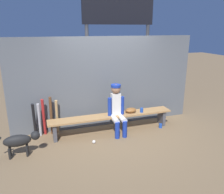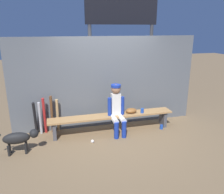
{
  "view_description": "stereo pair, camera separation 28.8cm",
  "coord_description": "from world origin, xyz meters",
  "px_view_note": "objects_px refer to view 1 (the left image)",
  "views": [
    {
      "loc": [
        -1.62,
        -4.84,
        2.44
      ],
      "look_at": [
        0.0,
        0.0,
        0.89
      ],
      "focal_mm": 36.39,
      "sensor_mm": 36.0,
      "label": 1
    },
    {
      "loc": [
        -1.35,
        -4.93,
        2.44
      ],
      "look_at": [
        0.0,
        0.0,
        0.89
      ],
      "focal_mm": 36.39,
      "sensor_mm": 36.0,
      "label": 2
    }
  ],
  "objects_px": {
    "bat_aluminum_silver": "(39,120)",
    "player_seated": "(117,108)",
    "baseball_glove": "(131,110)",
    "dog": "(20,141)",
    "scoreboard": "(120,20)",
    "bat_wood_tan": "(57,117)",
    "baseball": "(94,142)",
    "cup_on_bench": "(142,110)",
    "cup_on_ground": "(160,126)",
    "bat_wood_dark": "(51,116)",
    "dugout_bench": "(112,118)",
    "bat_aluminum_red": "(44,117)",
    "bat_aluminum_black": "(34,120)"
  },
  "relations": [
    {
      "from": "player_seated",
      "to": "bat_wood_tan",
      "type": "bearing_deg",
      "value": 161.67
    },
    {
      "from": "dugout_bench",
      "to": "bat_wood_dark",
      "type": "xyz_separation_m",
      "value": [
        -1.4,
        0.33,
        0.12
      ]
    },
    {
      "from": "bat_aluminum_red",
      "to": "baseball",
      "type": "distance_m",
      "value": 1.33
    },
    {
      "from": "baseball",
      "to": "cup_on_bench",
      "type": "height_order",
      "value": "cup_on_bench"
    },
    {
      "from": "dugout_bench",
      "to": "baseball",
      "type": "xyz_separation_m",
      "value": [
        -0.57,
        -0.45,
        -0.32
      ]
    },
    {
      "from": "dugout_bench",
      "to": "baseball_glove",
      "type": "height_order",
      "value": "baseball_glove"
    },
    {
      "from": "bat_aluminum_black",
      "to": "bat_wood_dark",
      "type": "bearing_deg",
      "value": 3.14
    },
    {
      "from": "bat_wood_tan",
      "to": "dog",
      "type": "xyz_separation_m",
      "value": [
        -0.79,
        -0.83,
        -0.08
      ]
    },
    {
      "from": "cup_on_bench",
      "to": "scoreboard",
      "type": "height_order",
      "value": "scoreboard"
    },
    {
      "from": "baseball_glove",
      "to": "dog",
      "type": "bearing_deg",
      "value": -169.13
    },
    {
      "from": "baseball",
      "to": "cup_on_bench",
      "type": "bearing_deg",
      "value": 16.2
    },
    {
      "from": "player_seated",
      "to": "bat_wood_dark",
      "type": "relative_size",
      "value": 1.27
    },
    {
      "from": "bat_aluminum_red",
      "to": "bat_wood_dark",
      "type": "bearing_deg",
      "value": 0.26
    },
    {
      "from": "dugout_bench",
      "to": "bat_wood_dark",
      "type": "height_order",
      "value": "bat_wood_dark"
    },
    {
      "from": "baseball_glove",
      "to": "cup_on_ground",
      "type": "relative_size",
      "value": 2.55
    },
    {
      "from": "bat_wood_dark",
      "to": "bat_aluminum_silver",
      "type": "relative_size",
      "value": 1.15
    },
    {
      "from": "bat_aluminum_red",
      "to": "player_seated",
      "type": "bearing_deg",
      "value": -14.57
    },
    {
      "from": "scoreboard",
      "to": "baseball_glove",
      "type": "bearing_deg",
      "value": -99.93
    },
    {
      "from": "dugout_bench",
      "to": "cup_on_ground",
      "type": "distance_m",
      "value": 1.29
    },
    {
      "from": "player_seated",
      "to": "bat_wood_dark",
      "type": "bearing_deg",
      "value": 163.84
    },
    {
      "from": "cup_on_bench",
      "to": "dog",
      "type": "height_order",
      "value": "cup_on_bench"
    },
    {
      "from": "player_seated",
      "to": "baseball",
      "type": "height_order",
      "value": "player_seated"
    },
    {
      "from": "bat_aluminum_black",
      "to": "scoreboard",
      "type": "relative_size",
      "value": 0.23
    },
    {
      "from": "dugout_bench",
      "to": "baseball",
      "type": "height_order",
      "value": "dugout_bench"
    },
    {
      "from": "player_seated",
      "to": "cup_on_ground",
      "type": "bearing_deg",
      "value": -4.52
    },
    {
      "from": "player_seated",
      "to": "baseball_glove",
      "type": "height_order",
      "value": "player_seated"
    },
    {
      "from": "cup_on_ground",
      "to": "player_seated",
      "type": "bearing_deg",
      "value": 175.48
    },
    {
      "from": "bat_wood_tan",
      "to": "bat_aluminum_silver",
      "type": "bearing_deg",
      "value": -172.34
    },
    {
      "from": "bat_aluminum_silver",
      "to": "dog",
      "type": "relative_size",
      "value": 0.96
    },
    {
      "from": "player_seated",
      "to": "bat_wood_dark",
      "type": "distance_m",
      "value": 1.57
    },
    {
      "from": "bat_wood_tan",
      "to": "dog",
      "type": "distance_m",
      "value": 1.15
    },
    {
      "from": "bat_aluminum_black",
      "to": "cup_on_ground",
      "type": "height_order",
      "value": "bat_aluminum_black"
    },
    {
      "from": "dugout_bench",
      "to": "bat_aluminum_silver",
      "type": "relative_size",
      "value": 3.74
    },
    {
      "from": "bat_wood_tan",
      "to": "bat_wood_dark",
      "type": "xyz_separation_m",
      "value": [
        -0.13,
        -0.02,
        0.05
      ]
    },
    {
      "from": "player_seated",
      "to": "cup_on_bench",
      "type": "distance_m",
      "value": 0.68
    },
    {
      "from": "baseball",
      "to": "cup_on_ground",
      "type": "relative_size",
      "value": 0.67
    },
    {
      "from": "baseball",
      "to": "bat_aluminum_red",
      "type": "bearing_deg",
      "value": 141.99
    },
    {
      "from": "player_seated",
      "to": "bat_wood_tan",
      "type": "height_order",
      "value": "player_seated"
    },
    {
      "from": "baseball",
      "to": "dog",
      "type": "height_order",
      "value": "dog"
    },
    {
      "from": "player_seated",
      "to": "baseball_glove",
      "type": "distance_m",
      "value": 0.43
    },
    {
      "from": "baseball_glove",
      "to": "bat_aluminum_red",
      "type": "xyz_separation_m",
      "value": [
        -2.06,
        0.33,
        -0.05
      ]
    },
    {
      "from": "baseball_glove",
      "to": "scoreboard",
      "type": "distance_m",
      "value": 2.63
    },
    {
      "from": "bat_aluminum_black",
      "to": "cup_on_bench",
      "type": "relative_size",
      "value": 7.69
    },
    {
      "from": "bat_wood_tan",
      "to": "scoreboard",
      "type": "height_order",
      "value": "scoreboard"
    },
    {
      "from": "bat_aluminum_silver",
      "to": "baseball",
      "type": "xyz_separation_m",
      "value": [
        1.1,
        -0.74,
        -0.37
      ]
    },
    {
      "from": "bat_aluminum_red",
      "to": "bat_aluminum_black",
      "type": "xyz_separation_m",
      "value": [
        -0.22,
        -0.02,
        -0.03
      ]
    },
    {
      "from": "bat_aluminum_silver",
      "to": "player_seated",
      "type": "bearing_deg",
      "value": -12.69
    },
    {
      "from": "player_seated",
      "to": "cup_on_bench",
      "type": "xyz_separation_m",
      "value": [
        0.66,
        0.04,
        -0.15
      ]
    },
    {
      "from": "dugout_bench",
      "to": "baseball",
      "type": "bearing_deg",
      "value": -141.75
    },
    {
      "from": "baseball",
      "to": "dog",
      "type": "relative_size",
      "value": 0.09
    }
  ]
}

